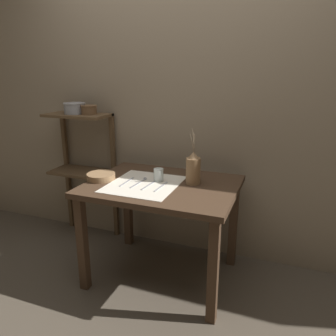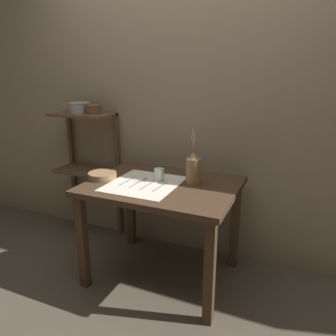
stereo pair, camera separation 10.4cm
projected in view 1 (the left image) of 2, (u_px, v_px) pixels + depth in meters
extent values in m
plane|color=brown|center=(163.00, 274.00, 2.54)|extent=(12.00, 12.00, 0.00)
cube|color=gray|center=(185.00, 111.00, 2.65)|extent=(7.00, 0.06, 2.40)
cube|color=#422D1E|center=(162.00, 186.00, 2.33)|extent=(1.05, 0.80, 0.04)
cube|color=#422D1E|center=(82.00, 244.00, 2.29)|extent=(0.06, 0.06, 0.71)
cube|color=#422D1E|center=(213.00, 272.00, 1.97)|extent=(0.06, 0.06, 0.71)
cube|color=#422D1E|center=(128.00, 207.00, 2.90)|extent=(0.06, 0.06, 0.71)
cube|color=#422D1E|center=(233.00, 224.00, 2.58)|extent=(0.06, 0.06, 0.71)
cube|color=brown|center=(77.00, 115.00, 2.80)|extent=(0.55, 0.29, 0.02)
cube|color=brown|center=(82.00, 172.00, 2.95)|extent=(0.55, 0.29, 0.02)
cube|color=brown|center=(67.00, 171.00, 3.17)|extent=(0.04, 0.04, 1.16)
cube|color=brown|center=(114.00, 177.00, 2.99)|extent=(0.04, 0.04, 1.16)
cube|color=silver|center=(144.00, 184.00, 2.31)|extent=(0.47, 0.53, 0.00)
cylinder|color=olive|center=(193.00, 171.00, 2.30)|extent=(0.10, 0.10, 0.19)
cone|color=olive|center=(193.00, 155.00, 2.26)|extent=(0.08, 0.08, 0.05)
cylinder|color=#847056|center=(193.00, 140.00, 2.23)|extent=(0.02, 0.03, 0.16)
cylinder|color=#847056|center=(194.00, 143.00, 2.25)|extent=(0.02, 0.03, 0.12)
cylinder|color=#847056|center=(193.00, 142.00, 2.23)|extent=(0.02, 0.04, 0.13)
cylinder|color=#847056|center=(192.00, 143.00, 2.24)|extent=(0.03, 0.01, 0.12)
cylinder|color=#8E6B47|center=(101.00, 176.00, 2.40)|extent=(0.21, 0.21, 0.05)
cylinder|color=#B7C1BC|center=(159.00, 175.00, 2.36)|extent=(0.07, 0.07, 0.09)
cube|color=#939399|center=(127.00, 182.00, 2.34)|extent=(0.01, 0.20, 0.00)
cube|color=#939399|center=(138.00, 183.00, 2.31)|extent=(0.03, 0.20, 0.00)
sphere|color=#939399|center=(145.00, 179.00, 2.40)|extent=(0.02, 0.02, 0.02)
cube|color=#939399|center=(149.00, 185.00, 2.27)|extent=(0.03, 0.20, 0.00)
cube|color=#939399|center=(161.00, 187.00, 2.25)|extent=(0.02, 0.20, 0.00)
cylinder|color=#939399|center=(75.00, 108.00, 2.79)|extent=(0.18, 0.18, 0.09)
cylinder|color=#939399|center=(74.00, 103.00, 2.78)|extent=(0.19, 0.19, 0.01)
cylinder|color=brown|center=(89.00, 110.00, 2.74)|extent=(0.13, 0.13, 0.08)
cylinder|color=brown|center=(89.00, 106.00, 2.73)|extent=(0.14, 0.14, 0.01)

